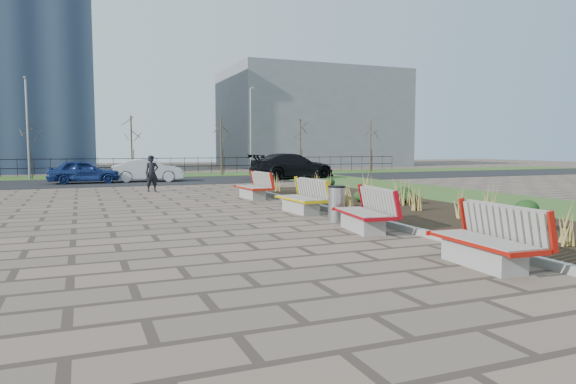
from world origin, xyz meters
name	(u,v)px	position (x,y,z in m)	size (l,w,h in m)	color
ground	(273,259)	(0.00, 0.00, 0.00)	(120.00, 120.00, 0.00)	brown
planting_bed	(404,209)	(6.25, 5.00, 0.05)	(4.50, 18.00, 0.10)	black
planting_curb	(338,212)	(3.92, 5.00, 0.07)	(0.16, 18.00, 0.15)	gray
grass_verge_near	(519,204)	(11.00, 5.00, 0.02)	(5.00, 38.00, 0.04)	#33511E
grass_verge_far	(130,176)	(0.00, 28.00, 0.02)	(80.00, 5.00, 0.04)	#33511E
road	(140,182)	(0.00, 22.00, 0.01)	(80.00, 7.00, 0.02)	black
bench_a	(483,237)	(3.00, -1.89, 0.50)	(0.90, 2.10, 1.00)	#A9140B
bench_b	(362,210)	(3.00, 2.03, 0.50)	(0.90, 2.10, 1.00)	#A40A15
bench_c	(300,196)	(3.00, 5.71, 0.50)	(0.90, 2.10, 1.00)	yellow
bench_d	(252,186)	(3.00, 10.39, 0.50)	(0.90, 2.10, 1.00)	red
litter_bin	(337,204)	(3.13, 3.59, 0.47)	(0.44, 0.44, 0.94)	#B2B2B7
pedestrian	(152,173)	(-0.19, 15.04, 0.81)	(0.59, 0.39, 1.62)	black
car_blue	(84,172)	(-2.98, 21.61, 0.66)	(1.51, 3.75, 1.28)	navy
car_silver	(148,170)	(0.46, 21.75, 0.67)	(1.37, 3.93, 1.30)	#ACAEB4
car_black	(292,166)	(9.16, 21.20, 0.81)	(2.20, 5.42, 1.57)	black
tree_b	(29,146)	(-6.00, 26.50, 2.04)	(1.40, 1.40, 4.00)	#4C3D2D
tree_c	(132,146)	(0.00, 26.50, 2.04)	(1.40, 1.40, 4.00)	#4C3D2D
tree_d	(221,146)	(6.00, 26.50, 2.04)	(1.40, 1.40, 4.00)	#4C3D2D
tree_e	(300,146)	(12.00, 26.50, 2.04)	(1.40, 1.40, 4.00)	#4C3D2D
tree_f	(370,146)	(18.00, 26.50, 2.04)	(1.40, 1.40, 4.00)	#4C3D2D
lamp_west	(28,129)	(-6.00, 26.00, 3.04)	(0.24, 0.60, 6.00)	gray
lamp_east	(251,132)	(8.00, 26.00, 3.04)	(0.24, 0.60, 6.00)	gray
railing_fence	(128,166)	(0.00, 29.50, 0.64)	(44.00, 0.10, 1.20)	black
building_grey	(311,119)	(20.00, 42.00, 5.00)	(18.00, 12.00, 10.00)	slate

